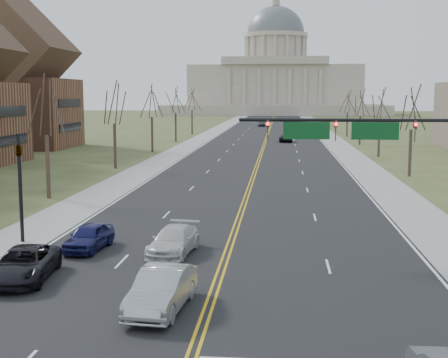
% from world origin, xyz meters
% --- Properties ---
extents(ground, '(600.00, 600.00, 0.00)m').
position_xyz_m(ground, '(0.00, 0.00, 0.00)').
color(ground, '#424B25').
rests_on(ground, ground).
extents(road, '(20.00, 380.00, 0.01)m').
position_xyz_m(road, '(0.00, 110.00, 0.01)').
color(road, black).
rests_on(road, ground).
extents(cross_road, '(120.00, 14.00, 0.01)m').
position_xyz_m(cross_road, '(0.00, 6.00, 0.01)').
color(cross_road, black).
rests_on(cross_road, ground).
extents(sidewalk_left, '(4.00, 380.00, 0.03)m').
position_xyz_m(sidewalk_left, '(-12.00, 110.00, 0.01)').
color(sidewalk_left, gray).
rests_on(sidewalk_left, ground).
extents(sidewalk_right, '(4.00, 380.00, 0.03)m').
position_xyz_m(sidewalk_right, '(12.00, 110.00, 0.01)').
color(sidewalk_right, gray).
rests_on(sidewalk_right, ground).
extents(center_line, '(0.42, 380.00, 0.01)m').
position_xyz_m(center_line, '(0.00, 110.00, 0.01)').
color(center_line, gold).
rests_on(center_line, road).
extents(edge_line_left, '(0.15, 380.00, 0.01)m').
position_xyz_m(edge_line_left, '(-9.80, 110.00, 0.01)').
color(edge_line_left, silver).
rests_on(edge_line_left, road).
extents(edge_line_right, '(0.15, 380.00, 0.01)m').
position_xyz_m(edge_line_right, '(9.80, 110.00, 0.01)').
color(edge_line_right, silver).
rests_on(edge_line_right, road).
extents(capitol, '(90.00, 60.00, 50.00)m').
position_xyz_m(capitol, '(0.00, 249.91, 14.20)').
color(capitol, beige).
rests_on(capitol, ground).
extents(signal_mast, '(12.12, 0.44, 7.20)m').
position_xyz_m(signal_mast, '(7.45, 13.50, 5.76)').
color(signal_mast, black).
rests_on(signal_mast, ground).
extents(signal_left, '(0.32, 0.36, 6.00)m').
position_xyz_m(signal_left, '(-11.50, 13.50, 3.71)').
color(signal_left, black).
rests_on(signal_left, ground).
extents(tree_l_0, '(3.96, 3.96, 9.00)m').
position_xyz_m(tree_l_0, '(-15.50, 28.00, 6.94)').
color(tree_l_0, '#3C2B23').
rests_on(tree_l_0, ground).
extents(tree_r_1, '(3.74, 3.74, 8.50)m').
position_xyz_m(tree_r_1, '(15.50, 44.00, 6.55)').
color(tree_r_1, '#3C2B23').
rests_on(tree_r_1, ground).
extents(tree_l_1, '(3.96, 3.96, 9.00)m').
position_xyz_m(tree_l_1, '(-15.50, 48.00, 6.94)').
color(tree_l_1, '#3C2B23').
rests_on(tree_l_1, ground).
extents(tree_r_2, '(3.74, 3.74, 8.50)m').
position_xyz_m(tree_r_2, '(15.50, 64.00, 6.55)').
color(tree_r_2, '#3C2B23').
rests_on(tree_r_2, ground).
extents(tree_l_2, '(3.96, 3.96, 9.00)m').
position_xyz_m(tree_l_2, '(-15.50, 68.00, 6.94)').
color(tree_l_2, '#3C2B23').
rests_on(tree_l_2, ground).
extents(tree_r_3, '(3.74, 3.74, 8.50)m').
position_xyz_m(tree_r_3, '(15.50, 84.00, 6.55)').
color(tree_r_3, '#3C2B23').
rests_on(tree_r_3, ground).
extents(tree_l_3, '(3.96, 3.96, 9.00)m').
position_xyz_m(tree_l_3, '(-15.50, 88.00, 6.94)').
color(tree_l_3, '#3C2B23').
rests_on(tree_l_3, ground).
extents(tree_r_4, '(3.74, 3.74, 8.50)m').
position_xyz_m(tree_r_4, '(15.50, 104.00, 6.55)').
color(tree_r_4, '#3C2B23').
rests_on(tree_r_4, ground).
extents(tree_l_4, '(3.96, 3.96, 9.00)m').
position_xyz_m(tree_l_4, '(-15.50, 108.00, 6.94)').
color(tree_l_4, '#3C2B23').
rests_on(tree_l_4, ground).
extents(bldg_left_far, '(17.10, 14.28, 23.25)m').
position_xyz_m(bldg_left_far, '(-38.00, 74.00, 9.54)').
color(bldg_left_far, brown).
rests_on(bldg_left_far, ground).
extents(car_sb_inner_lead, '(2.12, 4.94, 1.58)m').
position_xyz_m(car_sb_inner_lead, '(-1.72, 3.31, 0.80)').
color(car_sb_inner_lead, '#9DA0A5').
rests_on(car_sb_inner_lead, road).
extents(car_sb_outer_lead, '(2.88, 5.32, 1.42)m').
position_xyz_m(car_sb_outer_lead, '(-8.52, 6.61, 0.72)').
color(car_sb_outer_lead, black).
rests_on(car_sb_outer_lead, road).
extents(car_sb_inner_second, '(2.42, 4.91, 1.37)m').
position_xyz_m(car_sb_inner_second, '(-2.71, 11.67, 0.70)').
color(car_sb_inner_second, silver).
rests_on(car_sb_inner_second, road).
extents(car_sb_outer_second, '(2.05, 4.20, 1.38)m').
position_xyz_m(car_sb_outer_second, '(-7.29, 12.11, 0.70)').
color(car_sb_outer_second, '#16184E').
rests_on(car_sb_outer_second, road).
extents(car_far_nb, '(2.28, 4.81, 1.33)m').
position_xyz_m(car_far_nb, '(3.51, 88.79, 0.67)').
color(car_far_nb, black).
rests_on(car_far_nb, road).
extents(car_far_sb, '(1.99, 4.64, 1.56)m').
position_xyz_m(car_far_sb, '(-2.28, 141.49, 0.79)').
color(car_far_sb, '#4A4C51').
rests_on(car_far_sb, road).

